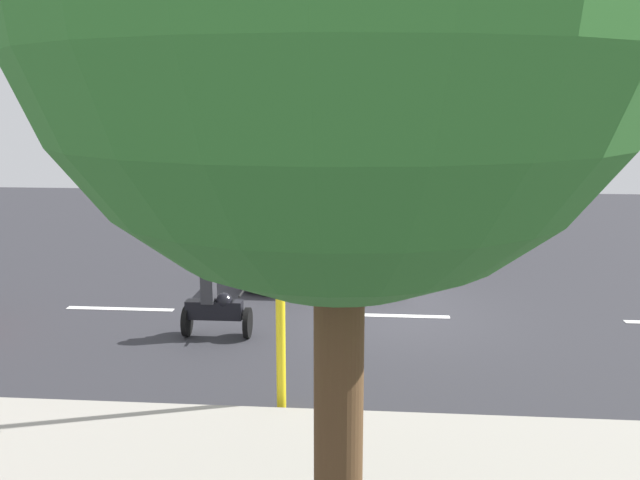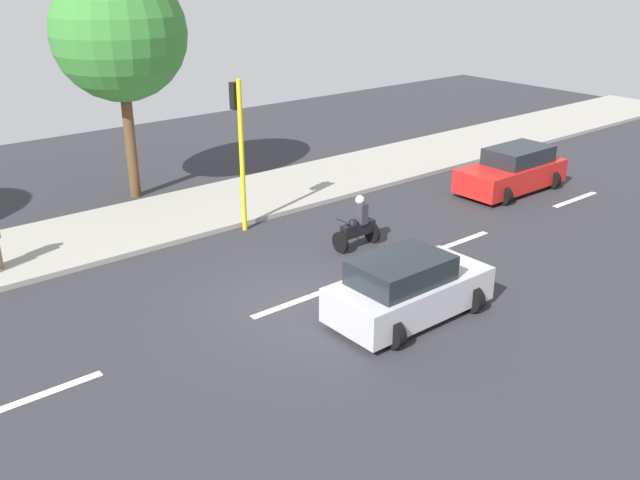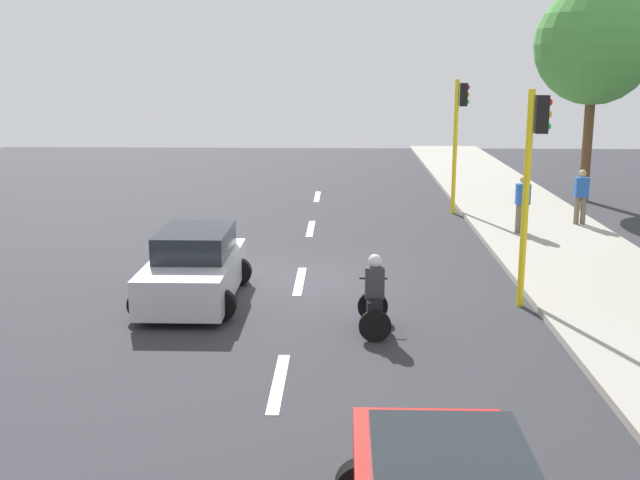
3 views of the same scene
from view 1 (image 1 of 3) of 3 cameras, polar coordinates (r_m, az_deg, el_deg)
The scene contains 6 objects.
ground_plane at distance 15.30m, azimuth 5.91°, elevation -6.29°, with size 40.00×60.00×0.10m, color #2D2D33.
lane_stripe_north at distance 16.29m, azimuth -15.80°, elevation -5.36°, with size 0.20×2.40×0.01m, color white.
lane_stripe_mid at distance 15.28m, azimuth 5.91°, elevation -6.09°, with size 0.20×2.40×0.01m, color white.
car_silver at distance 17.23m, azimuth 0.56°, elevation -1.57°, with size 2.17×3.88×1.52m.
motorcycle at distance 13.91m, azimuth -8.46°, elevation -5.21°, with size 0.60×1.30×1.53m.
traffic_light_corner at distance 9.96m, azimuth -3.37°, elevation 1.74°, with size 0.49×0.24×4.50m.
Camera 1 is at (14.56, -0.35, 4.63)m, focal length 39.72 mm.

